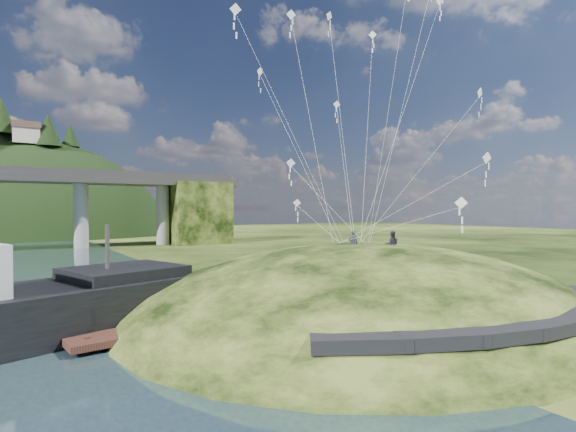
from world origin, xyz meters
TOP-DOWN VIEW (x-y plane):
  - ground at (0.00, 0.00)m, footprint 320.00×320.00m
  - grass_hill at (8.00, 2.00)m, footprint 36.00×32.00m
  - footpath at (7.46, -9.74)m, footprint 22.29×5.84m
  - wooden_dock at (-3.67, 4.35)m, footprint 15.39×3.91m
  - kite_flyers at (9.29, 1.83)m, footprint 2.93×3.01m
  - kite_swarm at (10.19, 4.00)m, footprint 18.59×16.39m

SIDE VIEW (x-z plane):
  - grass_hill at x=8.00m, z-range -8.00..5.00m
  - ground at x=0.00m, z-range 0.00..0.00m
  - wooden_dock at x=-3.67m, z-range -0.07..1.02m
  - footpath at x=7.46m, z-range 1.67..2.50m
  - kite_flyers at x=9.29m, z-range 4.96..6.90m
  - kite_swarm at x=10.19m, z-range 7.62..28.20m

